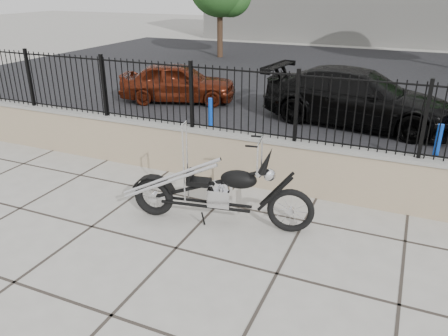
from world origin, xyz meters
TOP-DOWN VIEW (x-y plane):
  - ground_plane at (0.00, 0.00)m, footprint 90.00×90.00m
  - parking_lot at (0.00, 12.50)m, footprint 30.00×30.00m
  - retaining_wall at (0.00, 2.50)m, footprint 14.00×0.36m
  - iron_fence at (0.00, 2.50)m, footprint 14.00×0.08m
  - chopper_motorcycle at (0.23, 0.90)m, footprint 2.78×0.93m
  - car_red at (-4.07, 7.44)m, footprint 3.89×2.47m
  - car_black at (1.47, 7.19)m, footprint 5.24×2.70m
  - bollard_a at (-1.81, 5.01)m, footprint 0.12×0.12m
  - bollard_b at (3.38, 4.58)m, footprint 0.15×0.15m

SIDE VIEW (x-z plane):
  - ground_plane at x=0.00m, z-range 0.00..0.00m
  - parking_lot at x=0.00m, z-range 0.00..0.00m
  - bollard_a at x=-1.81m, z-range 0.00..0.87m
  - retaining_wall at x=0.00m, z-range 0.00..0.96m
  - bollard_b at x=3.38m, z-range 0.00..0.96m
  - car_red at x=-4.07m, z-range 0.00..1.23m
  - car_black at x=1.47m, z-range 0.00..1.45m
  - chopper_motorcycle at x=0.23m, z-range 0.00..1.64m
  - iron_fence at x=0.00m, z-range 0.96..2.16m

